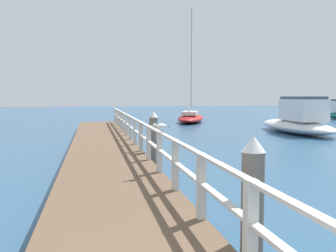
% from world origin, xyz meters
% --- Properties ---
extents(pier_deck, '(2.39, 24.76, 0.49)m').
position_xyz_m(pier_deck, '(0.00, 12.38, 0.24)').
color(pier_deck, brown).
rests_on(pier_deck, ground_plane).
extents(pier_railing, '(0.12, 23.28, 0.96)m').
position_xyz_m(pier_railing, '(1.11, 12.38, 1.09)').
color(pier_railing, beige).
rests_on(pier_railing, pier_deck).
extents(dock_piling_near, '(0.29, 0.29, 1.79)m').
position_xyz_m(dock_piling_near, '(1.49, 3.22, 0.90)').
color(dock_piling_near, '#6B6056').
rests_on(dock_piling_near, ground_plane).
extents(dock_piling_far, '(0.29, 0.29, 1.79)m').
position_xyz_m(dock_piling_far, '(1.49, 10.50, 0.90)').
color(dock_piling_far, '#6B6056').
rests_on(dock_piling_far, ground_plane).
extents(seagull_foreground, '(0.46, 0.24, 0.21)m').
position_xyz_m(seagull_foreground, '(1.11, 7.17, 1.58)').
color(seagull_foreground, white).
rests_on(seagull_foreground, pier_railing).
extents(boat_2, '(4.52, 7.69, 9.82)m').
position_xyz_m(boat_2, '(8.02, 29.59, 0.41)').
color(boat_2, red).
rests_on(boat_2, ground_plane).
extents(boat_3, '(2.99, 7.81, 2.24)m').
position_xyz_m(boat_3, '(11.89, 19.09, 0.75)').
color(boat_3, white).
rests_on(boat_3, ground_plane).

